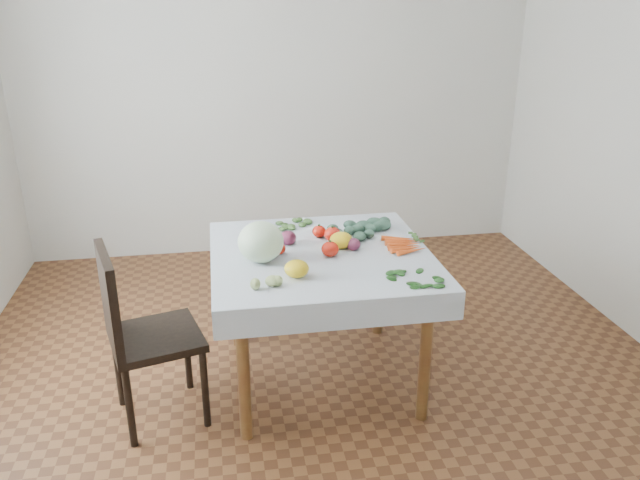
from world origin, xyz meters
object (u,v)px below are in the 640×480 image
object	(u,v)px
chair	(136,327)
carrot_bunch	(406,244)
heirloom_back	(341,240)
cabbage	(261,242)
table	(321,271)

from	to	relation	value
chair	carrot_bunch	world-z (taller)	chair
heirloom_back	cabbage	bearing A→B (deg)	-166.27
table	cabbage	bearing A→B (deg)	-169.56
carrot_bunch	table	bearing A→B (deg)	-179.86
cabbage	carrot_bunch	distance (m)	0.78
table	chair	distance (m)	0.96
chair	cabbage	size ratio (longest dim) A/B	4.05
table	cabbage	size ratio (longest dim) A/B	4.39
heirloom_back	carrot_bunch	size ratio (longest dim) A/B	0.48
cabbage	heirloom_back	size ratio (longest dim) A/B	1.87
table	carrot_bunch	bearing A→B (deg)	0.14
table	chair	bearing A→B (deg)	-166.85
table	chair	size ratio (longest dim) A/B	1.08
heirloom_back	carrot_bunch	xyz separation A→B (m)	(0.34, -0.05, -0.03)
cabbage	carrot_bunch	world-z (taller)	cabbage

